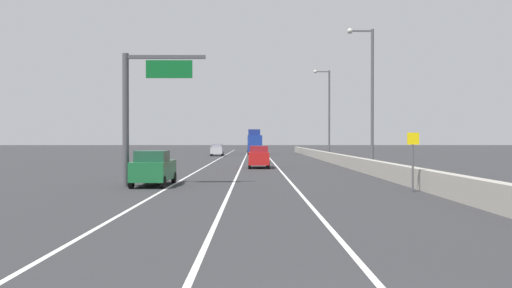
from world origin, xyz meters
TOP-DOWN VIEW (x-y plane):
  - ground_plane at (0.00, 64.00)m, footprint 320.00×320.00m
  - lane_stripe_left at (-5.50, 55.00)m, footprint 0.16×130.00m
  - lane_stripe_center at (-2.00, 55.00)m, footprint 0.16×130.00m
  - lane_stripe_right at (1.50, 55.00)m, footprint 0.16×130.00m
  - jersey_barrier_right at (8.15, 40.00)m, footprint 0.60×120.00m
  - overhead_sign_gantry at (-7.26, 22.41)m, footprint 4.68×0.36m
  - speed_advisory_sign at (7.25, 19.33)m, footprint 0.60×0.11m
  - lamp_post_right_second at (8.48, 34.33)m, footprint 2.14×0.44m
  - lamp_post_right_third at (8.68, 58.69)m, footprint 2.14×0.44m
  - car_red_0 at (-0.30, 40.82)m, footprint 1.94×4.38m
  - car_green_1 at (-6.52, 22.84)m, footprint 2.00×4.35m
  - car_silver_2 at (-6.65, 75.32)m, footprint 1.95×4.64m
  - box_truck at (-0.62, 83.75)m, footprint 2.67×8.48m

SIDE VIEW (x-z plane):
  - ground_plane at x=0.00m, z-range 0.00..0.00m
  - lane_stripe_left at x=-5.50m, z-range 0.00..0.00m
  - lane_stripe_center at x=-2.00m, z-range 0.00..0.00m
  - lane_stripe_right at x=1.50m, z-range 0.00..0.00m
  - jersey_barrier_right at x=8.15m, z-range 0.00..1.10m
  - car_silver_2 at x=-6.65m, z-range 0.00..1.93m
  - car_green_1 at x=-6.52m, z-range 0.00..2.01m
  - car_red_0 at x=-0.30m, z-range 0.00..2.05m
  - speed_advisory_sign at x=7.25m, z-range 0.26..3.26m
  - box_truck at x=-0.62m, z-range -0.18..4.26m
  - overhead_sign_gantry at x=-7.26m, z-range 0.98..8.48m
  - lamp_post_right_second at x=8.48m, z-range 0.77..12.30m
  - lamp_post_right_third at x=8.68m, z-range 0.77..12.30m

